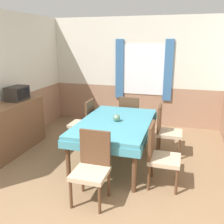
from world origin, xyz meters
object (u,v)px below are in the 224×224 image
Objects in this scene: chair_head_near at (92,166)px; chair_left_far at (84,121)px; chair_right_far at (166,129)px; tv at (17,93)px; dining_table at (116,126)px; sideboard at (14,127)px; chair_head_window at (130,116)px; vase at (117,118)px; chair_right_near at (160,154)px.

chair_left_far is at bearing -64.49° from chair_head_near.
chair_head_near is (0.81, -1.69, 0.00)m from chair_left_far.
chair_right_far is (0.81, 1.69, 0.00)m from chair_head_near.
tv is (-1.96, 1.21, 0.60)m from chair_head_near.
sideboard is (-1.97, -0.12, -0.16)m from dining_table.
dining_table is 2.00× the size of chair_head_window.
vase is (0.02, -1.16, 0.32)m from chair_head_window.
chair_head_window is 0.64× the size of sideboard.
sideboard is 3.41× the size of tv.
sideboard is (-1.16, -0.67, -0.00)m from chair_left_far.
chair_right_far is at bearing -90.00° from chair_left_far.
dining_table is at bearing -124.16° from chair_right_near.
chair_right_far is (1.61, 0.00, 0.00)m from chair_left_far.
chair_right_near is 2.89m from tv.
chair_head_window is (0.00, 2.28, 0.00)m from chair_head_near.
chair_head_near is at bearing -90.00° from dining_table.
sideboard is (-2.77, -0.67, -0.00)m from chair_right_far.
tv is (-1.96, 0.07, 0.45)m from dining_table.
sideboard reaches higher than chair_right_far.
dining_table is at bearing -124.16° from chair_left_far.
chair_head_near and chair_right_near have the same top height.
chair_right_near is at bearing 0.00° from chair_right_far.
dining_table is 1.15m from chair_head_window.
vase reaches higher than dining_table.
sideboard reaches higher than chair_right_near.
chair_head_window is at bearing -90.00° from chair_head_near.
tv is at bearing -151.29° from chair_head_window.
chair_left_far is at bearing 145.84° from dining_table.
dining_table is at bearing -90.00° from chair_head_near.
chair_head_near reaches higher than vase.
chair_right_near is 1.09m from chair_right_far.
chair_head_near is 2.19× the size of tv.
chair_left_far is at bearing 29.96° from sideboard.
tv reaches higher than chair_right_far.
dining_table is 1.98m from sideboard.
chair_head_window is 7.50× the size of vase.
dining_table is at bearing -2.06° from tv.
dining_table is 2.00× the size of chair_right_near.
chair_right_far is 1.02m from vase.
chair_left_far is at bearing 22.50° from tv.
sideboard is at bearing -76.43° from chair_right_far.
chair_right_far is 2.19× the size of tv.
dining_table is 15.01× the size of vase.
tv is at bearing 86.82° from sideboard.
sideboard is at bearing -176.44° from dining_table.
vase is at bearing -91.07° from chair_head_near.
dining_table is 4.39× the size of tv.
chair_right_near is 2.80m from sideboard.
chair_left_far is 1.61m from chair_right_far.
dining_table is 0.99m from chair_right_far.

